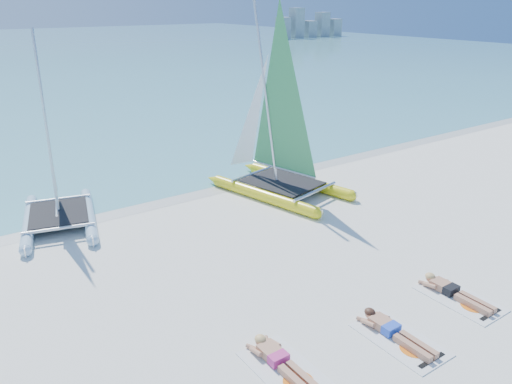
% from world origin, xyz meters
% --- Properties ---
extents(ground, '(140.00, 140.00, 0.00)m').
position_xyz_m(ground, '(0.00, 0.00, 0.00)').
color(ground, silver).
rests_on(ground, ground).
extents(wet_sand_strip, '(140.00, 1.40, 0.01)m').
position_xyz_m(wet_sand_strip, '(0.00, 5.50, 0.00)').
color(wet_sand_strip, silver).
rests_on(wet_sand_strip, ground).
extents(distant_skyline, '(14.00, 2.00, 5.00)m').
position_xyz_m(distant_skyline, '(53.71, 62.00, 1.94)').
color(distant_skyline, '#9AA5AA').
rests_on(distant_skyline, ground).
extents(catamaran_blue, '(3.00, 4.59, 5.76)m').
position_xyz_m(catamaran_blue, '(-4.23, 5.53, 1.72)').
color(catamaran_blue, '#A9C3DF').
rests_on(catamaran_blue, ground).
extents(catamaran_yellow, '(3.40, 5.41, 6.70)m').
position_xyz_m(catamaran_yellow, '(2.66, 4.11, 2.11)').
color(catamaran_yellow, yellow).
rests_on(catamaran_yellow, ground).
extents(towel_a, '(1.00, 1.85, 0.02)m').
position_xyz_m(towel_a, '(-2.62, -3.50, 0.01)').
color(towel_a, white).
rests_on(towel_a, ground).
extents(sunbather_a, '(0.37, 1.73, 0.26)m').
position_xyz_m(sunbather_a, '(-2.62, -3.31, 0.12)').
color(sunbather_a, tan).
rests_on(sunbather_a, towel_a).
extents(towel_b, '(1.00, 1.85, 0.02)m').
position_xyz_m(towel_b, '(-0.23, -4.09, 0.01)').
color(towel_b, white).
rests_on(towel_b, ground).
extents(sunbather_b, '(0.37, 1.73, 0.26)m').
position_xyz_m(sunbather_b, '(-0.23, -3.89, 0.12)').
color(sunbather_b, tan).
rests_on(sunbather_b, towel_b).
extents(towel_c, '(1.00, 1.85, 0.02)m').
position_xyz_m(towel_c, '(2.02, -3.89, 0.01)').
color(towel_c, white).
rests_on(towel_c, ground).
extents(sunbather_c, '(0.37, 1.73, 0.26)m').
position_xyz_m(sunbather_c, '(2.02, -3.70, 0.12)').
color(sunbather_c, tan).
rests_on(sunbather_c, towel_c).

